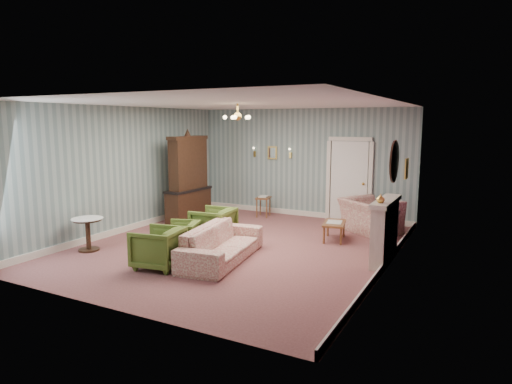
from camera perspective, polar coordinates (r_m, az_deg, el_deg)
The scene contains 27 objects.
floor at distance 9.24m, azimuth -2.27°, elevation -7.01°, with size 7.00×7.00×0.00m, color #88514F.
ceiling at distance 8.89m, azimuth -2.39°, elevation 11.27°, with size 7.00×7.00×0.00m, color white.
wall_back at distance 12.09m, azimuth 6.01°, elevation 3.72°, with size 6.00×6.00×0.00m, color slate.
wall_front at distance 6.20m, azimuth -18.71°, elevation -1.61°, with size 6.00×6.00×0.00m, color slate.
wall_left at distance 10.76m, azimuth -16.32°, elevation 2.78°, with size 7.00×7.00×0.00m, color slate.
wall_right at distance 7.90m, azimuth 16.88°, elevation 0.65°, with size 7.00×7.00×0.00m, color slate.
wall_right_floral at distance 7.90m, azimuth 16.77°, elevation 0.66°, with size 7.00×7.00×0.00m, color #AD566C.
door at distance 11.68m, azimuth 11.85°, elevation 1.57°, with size 1.12×0.12×2.16m, color white, non-canonical shape.
olive_chair_a at distance 8.03m, azimuth -12.42°, elevation -6.75°, with size 0.77×0.72×0.79m, color #4C6322.
olive_chair_b at distance 8.98m, azimuth -9.57°, elevation -5.41°, with size 0.64×0.60×0.66m, color #4C6322.
olive_chair_c at distance 9.51m, azimuth -5.50°, elevation -4.03°, with size 0.80×0.75×0.82m, color #4C6322.
sofa_chintz at distance 8.26m, azimuth -4.42°, elevation -5.84°, with size 2.22×0.65×0.87m, color #993E3F.
wingback_chair at distance 10.61m, azimuth 14.46°, elevation -2.27°, with size 1.21×0.78×1.05m, color #993E3F.
dresser at distance 11.49m, azimuth -8.71°, elevation 1.97°, with size 0.48×1.40×2.33m, color black, non-canonical shape.
fireplace at distance 8.47m, azimuth 16.20°, elevation -4.77°, with size 0.30×1.40×1.16m, color beige, non-canonical shape.
mantel_vase at distance 7.96m, azimuth 15.68°, elevation -0.81°, with size 0.15×0.15×0.15m, color gold.
oval_mirror at distance 8.25m, azimuth 17.26°, elevation 3.77°, with size 0.04×0.76×0.84m, color white, non-canonical shape.
framed_print at distance 9.60m, azimuth 18.74°, elevation 2.86°, with size 0.04×0.34×0.42m, color gold, non-canonical shape.
coffee_table at distance 9.81m, azimuth 9.99°, elevation -4.97°, with size 0.44×0.80×0.41m, color brown, non-canonical shape.
side_table_black at distance 10.03m, azimuth 16.64°, elevation -4.22°, with size 0.43×0.43×0.64m, color black, non-canonical shape.
pedestal_table at distance 9.48m, azimuth -20.73°, elevation -5.09°, with size 0.61×0.61×0.67m, color black, non-canonical shape.
nesting_table at distance 12.07m, azimuth 0.96°, elevation -1.80°, with size 0.35×0.45×0.58m, color brown, non-canonical shape.
gilt_mirror_back at distance 12.39m, azimuth 2.08°, elevation 5.05°, with size 0.28×0.06×0.36m, color gold, non-canonical shape.
sconce_left at distance 12.62m, azimuth -0.22°, elevation 5.13°, with size 0.16×0.12×0.30m, color gold, non-canonical shape.
sconce_right at distance 12.15m, azimuth 4.39°, elevation 4.95°, with size 0.16×0.12×0.30m, color gold, non-canonical shape.
chandelier at distance 8.88m, azimuth -2.37°, elevation 9.53°, with size 0.56×0.56×0.36m, color gold, non-canonical shape.
burgundy_cushion at distance 10.48m, azimuth 13.99°, elevation -2.65°, with size 0.38×0.10×0.38m, color maroon.
Camera 1 is at (4.45, -7.69, 2.53)m, focal length 31.19 mm.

